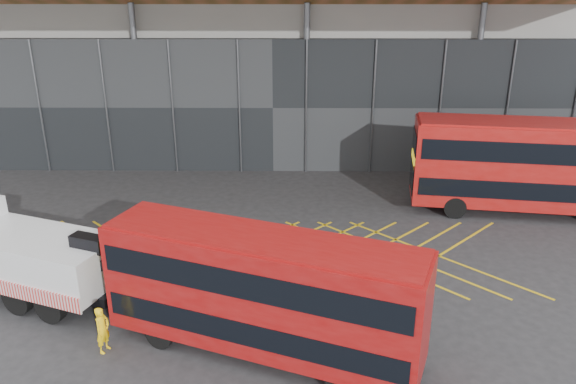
{
  "coord_description": "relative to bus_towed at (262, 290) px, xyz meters",
  "views": [
    {
      "loc": [
        3.2,
        -21.87,
        11.49
      ],
      "look_at": [
        3.0,
        1.5,
        2.4
      ],
      "focal_mm": 35.0,
      "sensor_mm": 36.0,
      "label": 1
    }
  ],
  "objects": [
    {
      "name": "worker",
      "position": [
        -5.15,
        -0.01,
        -1.5
      ],
      "size": [
        0.55,
        0.68,
        1.61
      ],
      "primitive_type": "imported",
      "rotation": [
        0.0,
        0.0,
        1.25
      ],
      "color": "yellow",
      "rests_on": "ground_plane"
    },
    {
      "name": "construction_building",
      "position": [
        -0.32,
        25.09,
        6.67
      ],
      "size": [
        55.0,
        23.97,
        18.0
      ],
      "color": "gray",
      "rests_on": "ground_plane"
    },
    {
      "name": "bus_towed",
      "position": [
        0.0,
        0.0,
        0.0
      ],
      "size": [
        10.34,
        5.85,
        4.15
      ],
      "rotation": [
        0.0,
        0.0,
        -0.37
      ],
      "color": "maroon",
      "rests_on": "ground_plane"
    },
    {
      "name": "road_markings",
      "position": [
        0.16,
        6.7,
        -2.3
      ],
      "size": [
        21.56,
        7.16,
        0.01
      ],
      "color": "yellow",
      "rests_on": "ground_plane"
    },
    {
      "name": "bus_second",
      "position": [
        13.0,
        11.53,
        0.36
      ],
      "size": [
        12.06,
        4.41,
        4.8
      ],
      "rotation": [
        0.0,
        0.0,
        -0.15
      ],
      "color": "#9E0F0C",
      "rests_on": "ground_plane"
    },
    {
      "name": "ground_plane",
      "position": [
        -2.24,
        6.7,
        -2.3
      ],
      "size": [
        120.0,
        120.0,
        0.0
      ],
      "primitive_type": "plane",
      "color": "#2A2A2D"
    }
  ]
}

